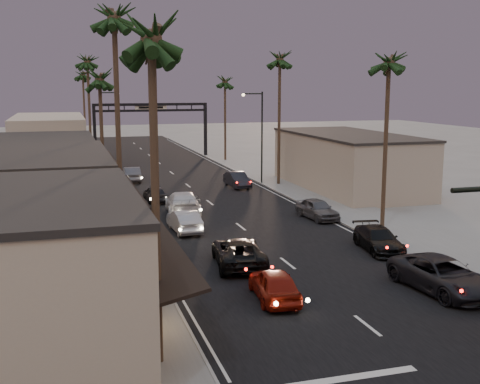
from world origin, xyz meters
TOP-DOWN VIEW (x-y plane):
  - ground at (0.00, 40.00)m, footprint 200.00×200.00m
  - road at (0.00, 45.00)m, footprint 14.00×120.00m
  - sidewalk_left at (-9.50, 52.00)m, footprint 5.00×92.00m
  - sidewalk_right at (9.50, 52.00)m, footprint 5.00×92.00m
  - storefront_near at (-13.00, 12.00)m, footprint 8.00×12.00m
  - storefront_mid at (-13.00, 26.00)m, footprint 8.00×14.00m
  - storefront_far at (-13.00, 42.00)m, footprint 8.00×16.00m
  - storefront_dist at (-13.00, 65.00)m, footprint 8.00×20.00m
  - building_right at (14.00, 40.00)m, footprint 8.00×18.00m
  - arch at (0.00, 70.00)m, footprint 15.20×0.40m
  - streetlight_right at (6.92, 45.00)m, footprint 2.13×0.30m
  - streetlight_left at (-6.92, 58.00)m, footprint 2.13×0.30m
  - palm_la at (-8.60, 9.00)m, footprint 3.20×3.20m
  - palm_lb at (-8.60, 22.00)m, footprint 3.20×3.20m
  - palm_lc at (-8.60, 36.00)m, footprint 3.20×3.20m
  - palm_ld at (-8.60, 55.00)m, footprint 3.20×3.20m
  - palm_ra at (8.60, 24.00)m, footprint 3.20×3.20m
  - palm_rb at (8.60, 44.00)m, footprint 3.20×3.20m
  - palm_rc at (8.60, 64.00)m, footprint 3.20×3.20m
  - palm_far at (-8.30, 78.00)m, footprint 3.20×3.20m
  - oncoming_red at (-2.60, 13.91)m, footprint 2.12×4.44m
  - oncoming_pickup at (-2.68, 19.41)m, footprint 3.21×5.71m
  - oncoming_silver at (-3.98, 27.80)m, footprint 1.74×4.44m
  - oncoming_white at (-3.01, 33.30)m, footprint 3.00×6.10m
  - oncoming_dgrey at (-4.27, 38.80)m, footprint 1.70×3.96m
  - oncoming_grey_far at (-4.94, 50.10)m, footprint 1.69×4.54m
  - curbside_near at (5.35, 12.71)m, footprint 3.20×5.98m
  - curbside_black at (6.04, 19.93)m, footprint 2.53×4.93m
  - curbside_grey at (6.06, 28.86)m, footprint 2.16×4.46m
  - curbside_far at (4.31, 43.73)m, footprint 1.73×4.46m

SIDE VIEW (x-z plane):
  - ground at x=0.00m, z-range 0.00..0.00m
  - road at x=0.00m, z-range -0.01..0.01m
  - sidewalk_left at x=-9.50m, z-range 0.00..0.12m
  - sidewalk_right at x=9.50m, z-range 0.00..0.12m
  - oncoming_dgrey at x=-4.27m, z-range 0.00..1.33m
  - curbside_black at x=6.04m, z-range 0.00..1.37m
  - oncoming_silver at x=-3.98m, z-range 0.00..1.44m
  - curbside_far at x=4.31m, z-range 0.00..1.45m
  - oncoming_red at x=-2.60m, z-range 0.00..1.46m
  - curbside_grey at x=6.06m, z-range 0.00..1.47m
  - oncoming_grey_far at x=-4.94m, z-range 0.00..1.48m
  - oncoming_pickup at x=-2.68m, z-range 0.00..1.51m
  - curbside_near at x=5.35m, z-range 0.00..1.60m
  - oncoming_white at x=-3.01m, z-range 0.00..1.71m
  - storefront_far at x=-13.00m, z-range 0.00..5.00m
  - building_right at x=14.00m, z-range 0.00..5.00m
  - storefront_near at x=-13.00m, z-range 0.00..5.50m
  - storefront_mid at x=-13.00m, z-range 0.00..5.50m
  - storefront_dist at x=-13.00m, z-range 0.00..6.00m
  - streetlight_right at x=6.92m, z-range 0.83..9.83m
  - streetlight_left at x=-6.92m, z-range 0.83..9.83m
  - arch at x=0.00m, z-range 1.90..9.17m
  - palm_lc at x=-8.60m, z-range 4.37..16.57m
  - palm_rc at x=8.60m, z-range 4.37..16.57m
  - palm_la at x=-8.60m, z-range 4.84..18.04m
  - palm_ra at x=8.60m, z-range 4.84..18.04m
  - palm_far at x=-8.30m, z-range 4.84..18.04m
  - palm_ld at x=-8.60m, z-range 5.32..19.52m
  - palm_rb at x=8.60m, z-range 5.32..19.52m
  - palm_lb at x=-8.60m, z-range 5.79..20.99m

